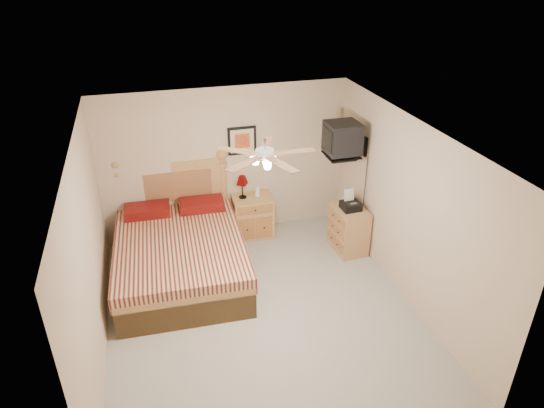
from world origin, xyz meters
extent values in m
plane|color=#9D988E|center=(0.00, 0.00, 0.00)|extent=(4.50, 4.50, 0.00)
cube|color=white|center=(0.00, 0.00, 2.50)|extent=(4.00, 4.50, 0.04)
cube|color=#C8AF94|center=(0.00, 2.25, 1.25)|extent=(4.00, 0.04, 2.50)
cube|color=#C8AF94|center=(0.00, -2.25, 1.25)|extent=(4.00, 0.04, 2.50)
cube|color=#C8AF94|center=(-2.00, 0.00, 1.25)|extent=(0.04, 4.50, 2.50)
cube|color=#C8AF94|center=(2.00, 0.00, 1.25)|extent=(0.04, 4.50, 2.50)
cube|color=tan|center=(0.36, 2.00, 0.35)|extent=(0.67, 0.51, 0.70)
imported|color=white|center=(0.46, 2.01, 0.81)|extent=(0.09, 0.09, 0.21)
cube|color=black|center=(0.27, 2.23, 1.62)|extent=(0.46, 0.04, 0.46)
cube|color=tan|center=(1.73, 1.14, 0.37)|extent=(0.47, 0.66, 0.75)
imported|color=beige|center=(1.73, 1.40, 0.76)|extent=(0.18, 0.24, 0.02)
imported|color=tan|center=(1.76, 1.41, 0.78)|extent=(0.22, 0.27, 0.02)
camera|label=1|loc=(-1.25, -4.91, 4.34)|focal=32.00mm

